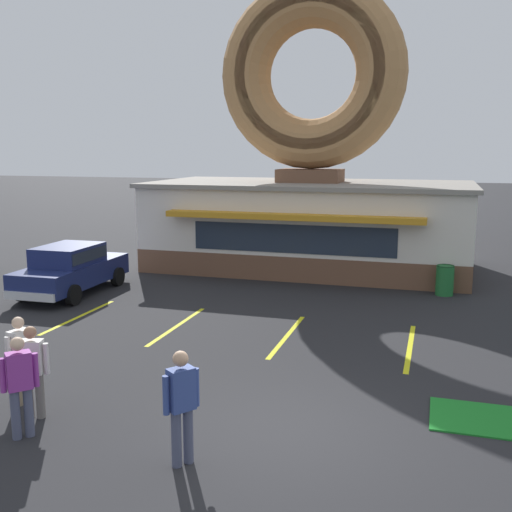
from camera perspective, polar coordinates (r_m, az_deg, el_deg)
ground_plane at (r=10.38m, az=3.30°, el=-16.34°), size 160.00×160.00×0.00m
donut_shop_building at (r=23.50m, az=5.19°, el=7.95°), size 12.30×6.75×10.96m
car_navy at (r=20.20m, az=-17.22°, el=-1.02°), size 2.06×4.60×1.60m
pedestrian_blue_sweater_man at (r=9.07m, az=-7.11°, el=-13.62°), size 0.42×0.50×1.76m
pedestrian_hooded_kid at (r=11.85m, az=-21.53°, el=-8.85°), size 0.31×0.58×1.65m
pedestrian_leather_jacket_man at (r=11.17m, az=-20.52°, el=-9.93°), size 0.58×0.34×1.65m
pedestrian_clipboard_woman at (r=10.50m, az=-21.56°, el=-11.13°), size 0.44×0.46×1.70m
trash_bin at (r=20.11m, az=17.54°, el=-2.18°), size 0.57×0.57×0.97m
parking_stripe_far_left at (r=17.55m, az=-16.49°, el=-5.56°), size 0.12×3.60×0.01m
parking_stripe_left at (r=16.13m, az=-7.49°, el=-6.60°), size 0.12×3.60×0.01m
parking_stripe_mid_left at (r=15.18m, az=2.97°, el=-7.60°), size 0.12×3.60×0.01m
parking_stripe_centre at (r=14.79m, az=14.45°, el=-8.41°), size 0.12×3.60×0.01m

